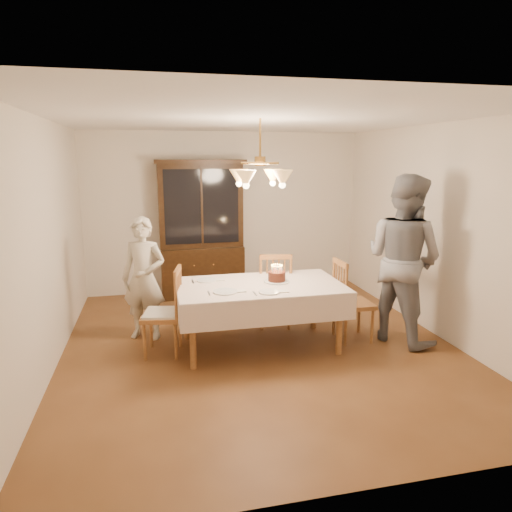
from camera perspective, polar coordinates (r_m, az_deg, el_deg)
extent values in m
plane|color=#5A3519|center=(5.52, 0.47, -11.15)|extent=(5.00, 5.00, 0.00)
plane|color=white|center=(5.08, 0.52, 16.85)|extent=(5.00, 5.00, 0.00)
plane|color=beige|center=(7.57, -3.89, 5.43)|extent=(4.50, 0.00, 4.50)
plane|color=beige|center=(2.84, 12.27, -6.29)|extent=(4.50, 0.00, 4.50)
plane|color=beige|center=(5.13, -24.80, 1.09)|extent=(0.00, 5.00, 5.00)
plane|color=beige|center=(6.07, 21.68, 2.92)|extent=(0.00, 5.00, 5.00)
cube|color=brown|center=(5.27, 0.48, -3.85)|extent=(1.80, 1.00, 0.04)
cube|color=white|center=(5.27, 0.48, -3.60)|extent=(1.90, 1.10, 0.01)
cylinder|color=brown|center=(4.88, -7.91, -9.97)|extent=(0.07, 0.07, 0.71)
cylinder|color=brown|center=(5.26, 10.38, -8.40)|extent=(0.07, 0.07, 0.71)
cylinder|color=brown|center=(5.67, -8.67, -6.82)|extent=(0.07, 0.07, 0.71)
cylinder|color=brown|center=(6.00, 7.23, -5.70)|extent=(0.07, 0.07, 0.71)
cube|color=black|center=(7.42, -6.71, -1.84)|extent=(1.30, 0.50, 0.80)
cube|color=black|center=(7.29, -6.96, 6.29)|extent=(1.30, 0.40, 1.30)
cube|color=black|center=(7.09, -6.79, 6.14)|extent=(1.14, 0.01, 1.14)
cube|color=black|center=(7.20, -7.06, 11.64)|extent=(1.38, 0.54, 0.06)
cube|color=brown|center=(6.03, 2.34, -4.57)|extent=(0.51, 0.50, 0.05)
cube|color=brown|center=(5.71, 2.51, -0.12)|extent=(0.40, 0.11, 0.06)
cylinder|color=brown|center=(6.27, 3.86, -6.16)|extent=(0.04, 0.04, 0.43)
cylinder|color=brown|center=(6.25, 0.56, -6.20)|extent=(0.04, 0.04, 0.43)
cylinder|color=brown|center=(5.95, 4.17, -7.18)|extent=(0.04, 0.04, 0.43)
cylinder|color=brown|center=(5.93, 0.68, -7.23)|extent=(0.04, 0.04, 0.43)
cube|color=brown|center=(5.27, -11.66, -7.32)|extent=(0.50, 0.51, 0.05)
cube|color=brown|center=(5.09, -9.80, -1.82)|extent=(0.11, 0.40, 0.06)
cylinder|color=brown|center=(5.55, -12.99, -8.97)|extent=(0.04, 0.04, 0.43)
cylinder|color=brown|center=(5.22, -13.76, -10.38)|extent=(0.04, 0.04, 0.43)
cylinder|color=brown|center=(5.49, -9.46, -9.04)|extent=(0.04, 0.04, 0.43)
cylinder|color=brown|center=(5.16, -10.00, -10.48)|extent=(0.04, 0.04, 0.43)
cube|color=silver|center=(5.26, -11.68, -6.96)|extent=(0.45, 0.47, 0.03)
cube|color=brown|center=(5.69, 12.08, -5.87)|extent=(0.42, 0.44, 0.05)
cube|color=brown|center=(5.47, 10.51, -0.86)|extent=(0.04, 0.40, 0.06)
cylinder|color=brown|center=(5.68, 14.31, -8.51)|extent=(0.04, 0.04, 0.43)
cylinder|color=brown|center=(5.99, 12.76, -7.36)|extent=(0.04, 0.04, 0.43)
cylinder|color=brown|center=(5.54, 11.13, -8.89)|extent=(0.04, 0.04, 0.43)
cylinder|color=brown|center=(5.85, 9.72, -7.68)|extent=(0.04, 0.04, 0.43)
imported|color=beige|center=(5.69, -13.84, -2.77)|extent=(0.65, 0.55, 1.50)
imported|color=slate|center=(5.70, 17.90, -0.38)|extent=(1.12, 1.21, 2.01)
cylinder|color=white|center=(5.37, 2.60, -3.18)|extent=(0.30, 0.30, 0.01)
cylinder|color=#39150D|center=(5.35, 2.61, -2.54)|extent=(0.20, 0.20, 0.11)
cylinder|color=#598CD8|center=(5.35, 3.24, -1.57)|extent=(0.01, 0.01, 0.07)
sphere|color=#FFB23F|center=(5.34, 3.25, -1.15)|extent=(0.01, 0.01, 0.01)
cylinder|color=pink|center=(5.37, 3.13, -1.52)|extent=(0.01, 0.01, 0.07)
sphere|color=#FFB23F|center=(5.36, 3.13, -1.10)|extent=(0.01, 0.01, 0.01)
cylinder|color=#EACC66|center=(5.38, 2.94, -1.47)|extent=(0.01, 0.01, 0.07)
sphere|color=#FFB23F|center=(5.37, 2.94, -1.06)|extent=(0.01, 0.01, 0.01)
cylinder|color=#598CD8|center=(5.39, 2.70, -1.45)|extent=(0.01, 0.01, 0.07)
sphere|color=#FFB23F|center=(5.38, 2.70, -1.04)|extent=(0.01, 0.01, 0.01)
cylinder|color=pink|center=(5.39, 2.45, -1.46)|extent=(0.01, 0.01, 0.07)
sphere|color=#FFB23F|center=(5.38, 2.45, -1.04)|extent=(0.01, 0.01, 0.01)
cylinder|color=#EACC66|center=(5.38, 2.22, -1.48)|extent=(0.01, 0.01, 0.07)
sphere|color=#FFB23F|center=(5.37, 2.22, -1.07)|extent=(0.01, 0.01, 0.01)
cylinder|color=#598CD8|center=(5.36, 2.05, -1.52)|extent=(0.01, 0.01, 0.07)
sphere|color=#FFB23F|center=(5.35, 2.06, -1.11)|extent=(0.01, 0.01, 0.01)
cylinder|color=pink|center=(5.34, 1.97, -1.58)|extent=(0.01, 0.01, 0.07)
sphere|color=#FFB23F|center=(5.33, 1.98, -1.16)|extent=(0.01, 0.01, 0.01)
cylinder|color=#EACC66|center=(5.31, 1.99, -1.64)|extent=(0.01, 0.01, 0.07)
sphere|color=#FFB23F|center=(5.31, 1.99, -1.22)|extent=(0.01, 0.01, 0.01)
cylinder|color=#598CD8|center=(5.29, 2.10, -1.70)|extent=(0.01, 0.01, 0.07)
sphere|color=#FFB23F|center=(5.28, 2.10, -1.27)|extent=(0.01, 0.01, 0.01)
cylinder|color=pink|center=(5.28, 2.29, -1.74)|extent=(0.01, 0.01, 0.07)
sphere|color=#FFB23F|center=(5.27, 2.30, -1.32)|extent=(0.01, 0.01, 0.01)
cylinder|color=#EACC66|center=(5.27, 2.54, -1.76)|extent=(0.01, 0.01, 0.07)
sphere|color=#FFB23F|center=(5.26, 2.54, -1.34)|extent=(0.01, 0.01, 0.01)
cylinder|color=#598CD8|center=(5.27, 2.79, -1.76)|extent=(0.01, 0.01, 0.07)
sphere|color=#FFB23F|center=(5.26, 2.80, -1.33)|extent=(0.01, 0.01, 0.01)
cylinder|color=pink|center=(5.28, 3.02, -1.73)|extent=(0.01, 0.01, 0.07)
sphere|color=#FFB23F|center=(5.27, 3.03, -1.31)|extent=(0.01, 0.01, 0.01)
cylinder|color=#EACC66|center=(5.30, 3.19, -1.69)|extent=(0.01, 0.01, 0.07)
sphere|color=#FFB23F|center=(5.29, 3.19, -1.27)|extent=(0.01, 0.01, 0.01)
cylinder|color=#598CD8|center=(5.32, 3.26, -1.63)|extent=(0.01, 0.01, 0.07)
sphere|color=#FFB23F|center=(5.31, 3.27, -1.21)|extent=(0.01, 0.01, 0.01)
cylinder|color=white|center=(4.96, -3.87, -4.47)|extent=(0.27, 0.27, 0.02)
cube|color=silver|center=(4.94, -5.91, -4.63)|extent=(0.01, 0.16, 0.01)
cube|color=silver|center=(4.99, -1.85, -4.37)|extent=(0.10, 0.10, 0.01)
cylinder|color=white|center=(4.94, 1.67, -4.51)|extent=(0.23, 0.23, 0.02)
cube|color=silver|center=(4.91, -0.15, -4.68)|extent=(0.02, 0.16, 0.01)
cube|color=silver|center=(4.99, 3.46, -4.41)|extent=(0.10, 0.10, 0.01)
cylinder|color=white|center=(5.44, -6.20, -3.03)|extent=(0.23, 0.23, 0.02)
cube|color=silver|center=(5.42, -7.89, -3.16)|extent=(0.01, 0.16, 0.01)
cube|color=silver|center=(5.46, -4.52, -2.96)|extent=(0.10, 0.10, 0.01)
cylinder|color=#BF8C3F|center=(5.07, 0.52, 14.60)|extent=(0.02, 0.02, 0.40)
cylinder|color=#BF8C3F|center=(5.07, 0.51, 11.77)|extent=(0.12, 0.12, 0.10)
cone|color=#D8994C|center=(5.31, 2.12, 9.84)|extent=(0.22, 0.22, 0.18)
sphere|color=#FFD899|center=(5.32, 2.11, 9.09)|extent=(0.07, 0.07, 0.07)
cone|color=#D8994C|center=(5.22, -2.14, 9.80)|extent=(0.22, 0.22, 0.18)
sphere|color=#FFD899|center=(5.23, -2.14, 9.04)|extent=(0.07, 0.07, 0.07)
cone|color=#D8994C|center=(4.84, -1.26, 9.62)|extent=(0.22, 0.22, 0.18)
sphere|color=#FFD899|center=(4.84, -1.25, 8.79)|extent=(0.07, 0.07, 0.07)
cone|color=#D8994C|center=(4.93, 3.32, 9.65)|extent=(0.22, 0.22, 0.18)
sphere|color=#FFD899|center=(4.93, 3.31, 8.84)|extent=(0.07, 0.07, 0.07)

